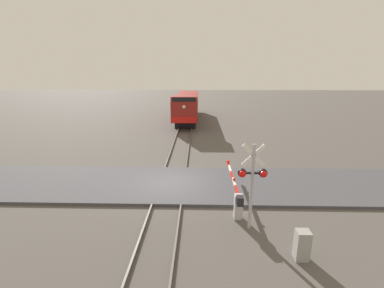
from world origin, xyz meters
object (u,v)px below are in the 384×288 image
object	(u,v)px
crossing_signal	(252,178)
crossing_gate	(236,196)
locomotive	(187,105)
utility_cabinet	(302,245)

from	to	relation	value
crossing_signal	crossing_gate	size ratio (longest dim) A/B	0.69
locomotive	crossing_gate	size ratio (longest dim) A/B	3.07
locomotive	utility_cabinet	xyz separation A→B (m)	(5.23, -27.59, -1.45)
crossing_signal	locomotive	bearing A→B (deg)	98.28
crossing_signal	utility_cabinet	size ratio (longest dim) A/B	3.35
crossing_signal	crossing_gate	bearing A→B (deg)	104.98
crossing_gate	utility_cabinet	size ratio (longest dim) A/B	4.83
locomotive	crossing_gate	xyz separation A→B (m)	(3.37, -24.33, -1.22)
crossing_gate	crossing_signal	bearing A→B (deg)	-75.02
crossing_signal	utility_cabinet	xyz separation A→B (m)	(1.48, -1.85, -1.73)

